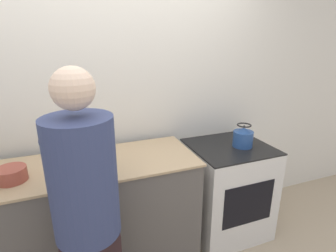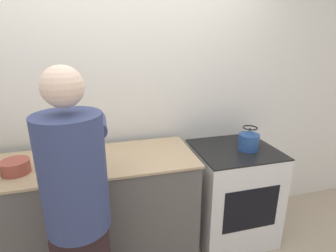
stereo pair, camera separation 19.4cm
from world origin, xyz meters
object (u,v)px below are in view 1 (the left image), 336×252
object	(u,v)px
oven	(227,189)
kettle	(243,137)
person	(87,211)
knife	(78,161)
cutting_board	(77,164)
bowl_prep	(11,174)

from	to	relation	value
oven	kettle	bearing A→B (deg)	-24.42
person	knife	bearing A→B (deg)	91.02
oven	cutting_board	xyz separation A→B (m)	(-1.31, -0.00, 0.50)
kettle	oven	bearing A→B (deg)	155.58
knife	bowl_prep	world-z (taller)	bowl_prep
kettle	cutting_board	bearing A→B (deg)	178.29
person	cutting_board	distance (m)	0.55
cutting_board	kettle	distance (m)	1.41
cutting_board	kettle	world-z (taller)	kettle
kettle	knife	bearing A→B (deg)	177.87
cutting_board	kettle	xyz separation A→B (m)	(1.41, -0.04, 0.03)
cutting_board	kettle	bearing A→B (deg)	-1.71
oven	cutting_board	bearing A→B (deg)	-179.90
kettle	bowl_prep	xyz separation A→B (m)	(-1.80, -0.05, 0.01)
person	kettle	size ratio (longest dim) A/B	8.17
person	knife	distance (m)	0.56
cutting_board	bowl_prep	bearing A→B (deg)	-167.40
person	bowl_prep	xyz separation A→B (m)	(-0.42, 0.46, 0.07)
knife	kettle	size ratio (longest dim) A/B	0.92
cutting_board	knife	world-z (taller)	knife
person	bowl_prep	bearing A→B (deg)	131.99
oven	knife	size ratio (longest dim) A/B	4.67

